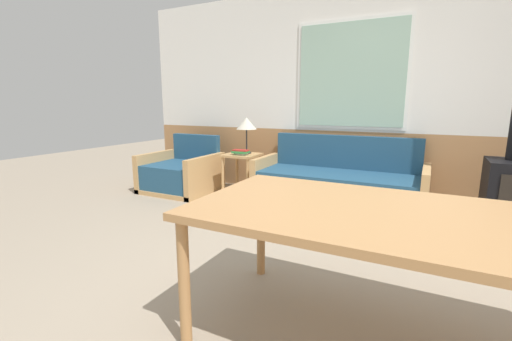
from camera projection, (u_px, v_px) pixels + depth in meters
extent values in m
plane|color=gray|center=(329.00, 309.00, 2.11)|extent=(16.00, 16.00, 0.00)
cube|color=#AD7A4C|center=(386.00, 168.00, 4.32)|extent=(7.20, 0.06, 0.89)
cube|color=white|center=(395.00, 56.00, 4.06)|extent=(7.20, 0.06, 1.81)
cube|color=white|center=(351.00, 75.00, 4.28)|extent=(1.39, 0.01, 1.35)
cube|color=#99BCA8|center=(350.00, 75.00, 4.28)|extent=(1.31, 0.02, 1.27)
cube|color=tan|center=(336.00, 204.00, 4.20)|extent=(2.00, 0.80, 0.06)
cube|color=navy|center=(336.00, 188.00, 4.14)|extent=(1.84, 0.72, 0.36)
cube|color=navy|center=(345.00, 152.00, 4.39)|extent=(1.84, 0.10, 0.42)
cube|color=tan|center=(266.00, 177.00, 4.58)|extent=(0.08, 0.80, 0.56)
cube|color=tan|center=(424.00, 193.00, 3.72)|extent=(0.08, 0.80, 0.56)
cube|color=tan|center=(181.00, 189.00, 4.94)|extent=(0.95, 0.87, 0.06)
cube|color=navy|center=(180.00, 176.00, 4.88)|extent=(0.79, 0.79, 0.34)
cube|color=navy|center=(196.00, 147.00, 5.17)|extent=(0.79, 0.10, 0.39)
cube|color=tan|center=(157.00, 170.00, 5.09)|extent=(0.08, 0.87, 0.54)
cube|color=tan|center=(206.00, 175.00, 4.70)|extent=(0.08, 0.87, 0.54)
cube|color=tan|center=(242.00, 155.00, 4.66)|extent=(0.44, 0.44, 0.03)
cylinder|color=tan|center=(223.00, 177.00, 4.63)|extent=(0.04, 0.04, 0.54)
cylinder|color=tan|center=(248.00, 179.00, 4.46)|extent=(0.04, 0.04, 0.54)
cylinder|color=tan|center=(237.00, 172.00, 4.96)|extent=(0.04, 0.04, 0.54)
cylinder|color=tan|center=(261.00, 174.00, 4.79)|extent=(0.04, 0.04, 0.54)
cylinder|color=#262628|center=(247.00, 153.00, 4.71)|extent=(0.13, 0.13, 0.02)
cylinder|color=#262628|center=(247.00, 141.00, 4.67)|extent=(0.02, 0.02, 0.31)
cone|color=beige|center=(247.00, 123.00, 4.63)|extent=(0.28, 0.28, 0.16)
cube|color=white|center=(242.00, 154.00, 4.58)|extent=(0.14, 0.11, 0.03)
cube|color=#2D7F3D|center=(241.00, 152.00, 4.56)|extent=(0.22, 0.17, 0.03)
cube|color=#B22823|center=(241.00, 150.00, 4.55)|extent=(0.21, 0.12, 0.02)
cube|color=#B27F4C|center=(401.00, 218.00, 1.61)|extent=(2.02, 0.99, 0.04)
cylinder|color=#B27F4C|center=(184.00, 285.00, 1.72)|extent=(0.06, 0.06, 0.69)
cylinder|color=#B27F4C|center=(261.00, 229.00, 2.48)|extent=(0.06, 0.06, 0.69)
cylinder|color=black|center=(486.00, 232.00, 3.22)|extent=(0.04, 0.04, 0.10)
cylinder|color=black|center=(481.00, 219.00, 3.58)|extent=(0.04, 0.04, 0.10)
cube|color=black|center=(510.00, 193.00, 3.25)|extent=(0.44, 0.51, 0.62)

